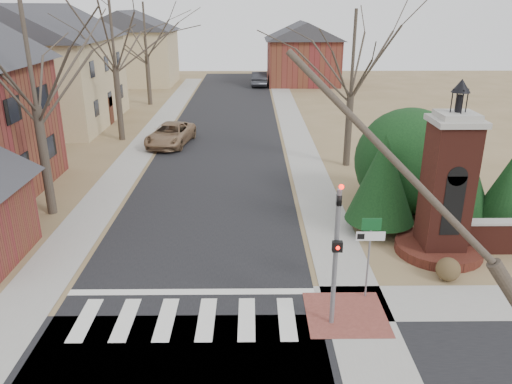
{
  "coord_description": "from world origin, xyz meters",
  "views": [
    {
      "loc": [
        1.95,
        -11.77,
        8.8
      ],
      "look_at": [
        2.13,
        6.0,
        2.09
      ],
      "focal_mm": 35.0,
      "sensor_mm": 36.0,
      "label": 1
    }
  ],
  "objects_px": {
    "traffic_signal_pole": "(336,244)",
    "pickup_truck": "(171,134)",
    "brick_gate_monument": "(445,199)",
    "distant_car": "(260,79)",
    "sign_post": "(370,242)"
  },
  "relations": [
    {
      "from": "traffic_signal_pole",
      "to": "pickup_truck",
      "type": "bearing_deg",
      "value": 111.05
    },
    {
      "from": "traffic_signal_pole",
      "to": "pickup_truck",
      "type": "xyz_separation_m",
      "value": [
        -7.7,
        20.01,
        -1.88
      ]
    },
    {
      "from": "brick_gate_monument",
      "to": "distant_car",
      "type": "height_order",
      "value": "brick_gate_monument"
    },
    {
      "from": "brick_gate_monument",
      "to": "pickup_truck",
      "type": "height_order",
      "value": "brick_gate_monument"
    },
    {
      "from": "brick_gate_monument",
      "to": "pickup_truck",
      "type": "relative_size",
      "value": 1.27
    },
    {
      "from": "traffic_signal_pole",
      "to": "sign_post",
      "type": "height_order",
      "value": "traffic_signal_pole"
    },
    {
      "from": "brick_gate_monument",
      "to": "pickup_truck",
      "type": "bearing_deg",
      "value": 128.5
    },
    {
      "from": "sign_post",
      "to": "pickup_truck",
      "type": "xyz_separation_m",
      "value": [
        -8.99,
        18.6,
        -1.24
      ]
    },
    {
      "from": "sign_post",
      "to": "brick_gate_monument",
      "type": "xyz_separation_m",
      "value": [
        3.41,
        3.01,
        0.22
      ]
    },
    {
      "from": "traffic_signal_pole",
      "to": "pickup_truck",
      "type": "relative_size",
      "value": 0.88
    },
    {
      "from": "pickup_truck",
      "to": "distant_car",
      "type": "bearing_deg",
      "value": 85.17
    },
    {
      "from": "traffic_signal_pole",
      "to": "distant_car",
      "type": "distance_m",
      "value": 45.72
    },
    {
      "from": "distant_car",
      "to": "traffic_signal_pole",
      "type": "bearing_deg",
      "value": 93.49
    },
    {
      "from": "brick_gate_monument",
      "to": "distant_car",
      "type": "bearing_deg",
      "value": 98.35
    },
    {
      "from": "sign_post",
      "to": "distant_car",
      "type": "xyz_separation_m",
      "value": [
        -2.65,
        44.26,
        -1.14
      ]
    }
  ]
}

